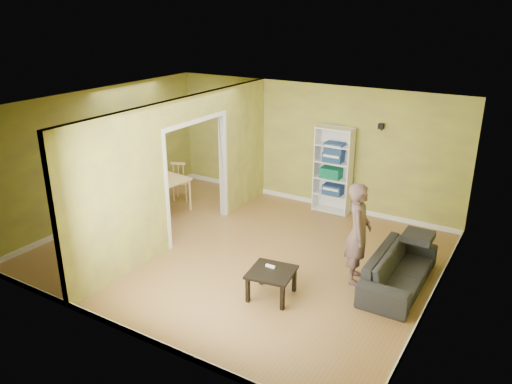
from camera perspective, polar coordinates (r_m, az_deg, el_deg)
room_shell at (r=8.35m, az=-1.89°, el=1.12°), size 6.50×6.50×6.50m
partition at (r=9.02m, az=-8.30°, el=2.43°), size 0.22×5.50×2.60m
wall_speaker at (r=9.93m, az=14.11°, el=7.30°), size 0.10×0.10×0.10m
sofa at (r=8.00m, az=16.11°, el=-7.96°), size 1.92×0.84×0.73m
person at (r=7.76m, az=11.68°, el=-3.70°), size 0.81×0.71×1.89m
bookshelf at (r=10.39m, az=8.91°, el=2.53°), size 0.76×0.33×1.80m
paper_box_navy_a at (r=10.48m, az=8.78°, el=0.28°), size 0.40×0.26×0.20m
paper_box_teal at (r=10.39m, az=8.58°, el=2.19°), size 0.42×0.27×0.21m
paper_box_navy_b at (r=10.27m, az=8.83°, el=3.99°), size 0.40×0.26×0.20m
paper_box_navy_c at (r=10.21m, az=8.99°, el=5.04°), size 0.39×0.25×0.20m
coffee_table at (r=7.43m, az=1.80°, el=-9.45°), size 0.64×0.64×0.43m
game_controller at (r=7.49m, az=1.66°, el=-8.48°), size 0.15×0.04×0.03m
dining_table at (r=10.61m, az=-10.91°, el=1.27°), size 1.15×0.76×0.72m
chair_left at (r=11.16m, az=-14.14°, el=1.35°), size 0.56×0.56×1.04m
chair_near at (r=10.18m, az=-13.03°, el=-0.73°), size 0.54×0.54×0.94m
chair_far at (r=11.14m, az=-8.54°, el=1.39°), size 0.55×0.55×0.92m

